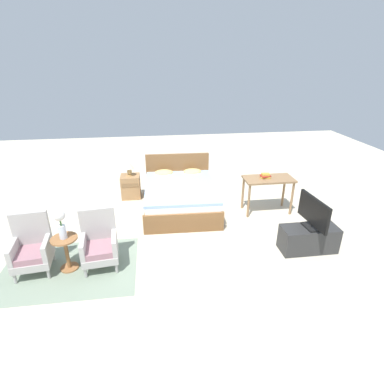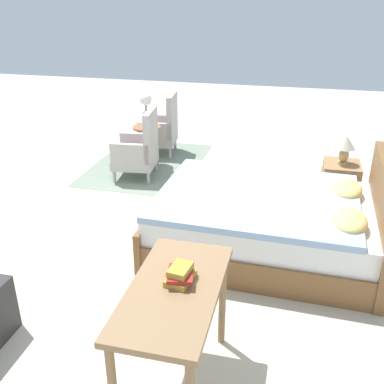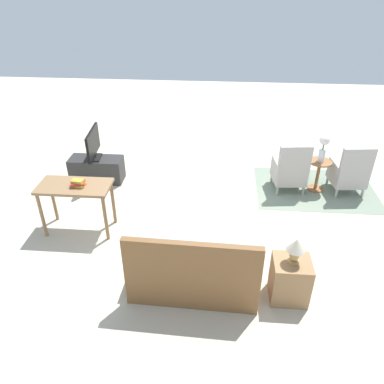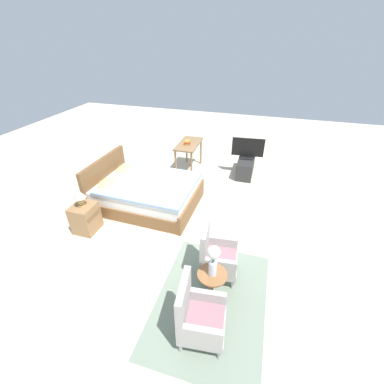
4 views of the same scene
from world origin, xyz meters
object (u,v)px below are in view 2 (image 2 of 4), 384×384
bed (270,222)px  vanity_desk (174,304)px  armchair_by_window_left (161,129)px  book_stack (180,274)px  flower_vase (146,106)px  table_lamp (345,145)px  armchair_by_window_right (139,150)px  nightstand (339,186)px  side_table (147,141)px

bed → vanity_desk: bed is taller
armchair_by_window_left → book_stack: size_ratio=4.24×
flower_vase → table_lamp: 2.75m
vanity_desk → armchair_by_window_right: bearing=-156.5°
book_stack → vanity_desk: bearing=-14.2°
bed → nightstand: bearing=147.8°
nightstand → vanity_desk: size_ratio=0.53×
armchair_by_window_right → table_lamp: armchair_by_window_right is taller
armchair_by_window_right → armchair_by_window_left: bearing=-180.0°
nightstand → table_lamp: size_ratio=1.68×
armchair_by_window_left → vanity_desk: (4.31, 1.43, 0.27)m
book_stack → nightstand: bearing=158.9°
book_stack → armchair_by_window_left: bearing=-161.1°
side_table → vanity_desk: size_ratio=0.55×
table_lamp → book_stack: table_lamp is taller
side_table → armchair_by_window_left: bearing=174.1°
armchair_by_window_left → table_lamp: (1.36, 2.56, 0.39)m
armchair_by_window_left → table_lamp: size_ratio=2.79×
side_table → vanity_desk: bearing=21.4°
armchair_by_window_right → flower_vase: (-0.50, -0.05, 0.48)m
bed → flower_vase: bearing=-135.8°
armchair_by_window_left → armchair_by_window_right: (1.01, 0.00, 0.00)m
bed → nightstand: (-1.12, 0.70, -0.02)m
nightstand → vanity_desk: (2.95, -1.13, 0.38)m
side_table → nightstand: side_table is taller
nightstand → vanity_desk: bearing=-21.0°
armchair_by_window_left → side_table: size_ratio=1.62×
bed → armchair_by_window_left: (-2.48, -1.86, 0.08)m
armchair_by_window_left → table_lamp: 2.93m
flower_vase → vanity_desk: (3.80, 1.49, -0.20)m
bed → table_lamp: 1.40m
nightstand → table_lamp: (-0.00, 0.00, 0.49)m
side_table → book_stack: size_ratio=2.61×
armchair_by_window_left → book_stack: 4.50m
armchair_by_window_right → flower_vase: size_ratio=1.93×
table_lamp → armchair_by_window_left: bearing=-117.9°
side_table → armchair_by_window_right: bearing=6.0°
armchair_by_window_right → book_stack: bearing=24.2°
book_stack → armchair_by_window_right: bearing=-155.8°
nightstand → armchair_by_window_right: bearing=-97.7°
armchair_by_window_left → nightstand: armchair_by_window_left is taller
armchair_by_window_right → bed: bearing=51.8°
bed → book_stack: (1.76, -0.41, 0.52)m
bed → vanity_desk: (1.84, -0.43, 0.36)m
bed → armchair_by_window_right: bed is taller
side_table → flower_vase: (0.00, -0.00, 0.50)m
bed → table_lamp: (-1.12, 0.70, 0.47)m
table_lamp → side_table: bearing=-107.9°
armchair_by_window_right → book_stack: 3.56m
nightstand → table_lamp: table_lamp is taller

